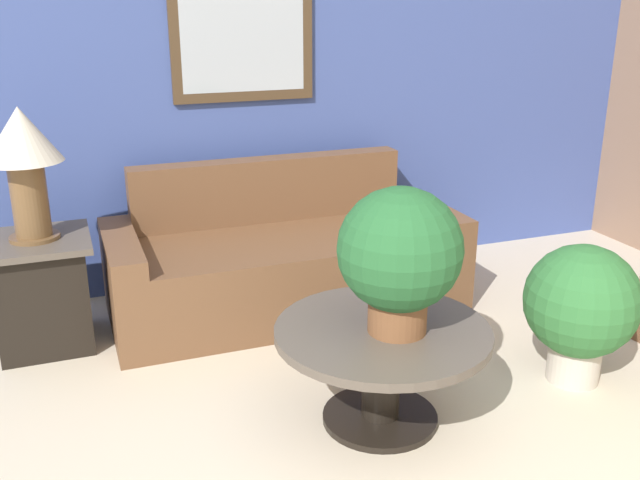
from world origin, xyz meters
TOP-DOWN VIEW (x-y plane):
  - wall_back at (-0.00, 3.41)m, footprint 7.67×0.09m
  - couch_main at (0.06, 2.84)m, footprint 2.06×0.86m
  - coffee_table at (0.07, 1.51)m, footprint 0.93×0.93m
  - side_table at (-1.31, 2.82)m, footprint 0.54×0.54m
  - table_lamp at (-1.31, 2.82)m, footprint 0.39×0.39m
  - potted_plant_on_table at (0.11, 1.47)m, footprint 0.52×0.52m
  - potted_plant_floor at (1.11, 1.51)m, footprint 0.55×0.55m

SIDE VIEW (x-z plane):
  - couch_main at x=0.06m, z-range -0.14..0.72m
  - side_table at x=-1.31m, z-range 0.01..0.61m
  - coffee_table at x=0.07m, z-range 0.10..0.56m
  - potted_plant_floor at x=1.11m, z-range 0.05..0.75m
  - potted_plant_on_table at x=0.11m, z-range 0.49..1.12m
  - table_lamp at x=-1.31m, z-range 0.72..1.40m
  - wall_back at x=0.00m, z-range 0.01..2.61m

